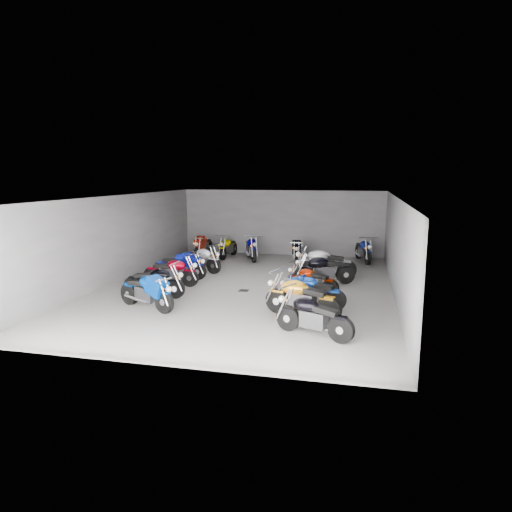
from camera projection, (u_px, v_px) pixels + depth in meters
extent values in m
plane|color=gray|center=(247.00, 287.00, 16.23)|extent=(14.00, 14.00, 0.00)
cube|color=gray|center=(282.00, 223.00, 22.66)|extent=(10.00, 0.10, 3.20)
cube|color=gray|center=(118.00, 238.00, 17.06)|extent=(0.10, 14.00, 3.20)
cube|color=gray|center=(396.00, 248.00, 14.83)|extent=(0.10, 14.00, 3.20)
cube|color=black|center=(247.00, 196.00, 15.66)|extent=(10.00, 14.00, 0.04)
cube|color=black|center=(244.00, 290.00, 15.75)|extent=(0.32, 0.32, 0.01)
cylinder|color=black|center=(164.00, 302.00, 13.11)|extent=(0.68, 0.40, 0.68)
cylinder|color=black|center=(130.00, 294.00, 14.01)|extent=(0.69, 0.42, 0.68)
cube|color=#2D2D30|center=(146.00, 294.00, 13.55)|extent=(0.76, 0.57, 0.43)
ellipsoid|color=#0035A0|center=(151.00, 284.00, 13.35)|extent=(0.83, 0.68, 0.38)
cube|color=black|center=(138.00, 283.00, 13.69)|extent=(0.71, 0.53, 0.19)
cylinder|color=black|center=(175.00, 289.00, 14.70)|extent=(0.65, 0.14, 0.65)
cylinder|color=black|center=(133.00, 286.00, 15.05)|extent=(0.66, 0.16, 0.65)
cube|color=#2D2D30|center=(154.00, 284.00, 14.85)|extent=(0.67, 0.31, 0.41)
ellipsoid|color=black|center=(160.00, 275.00, 14.74)|extent=(0.70, 0.42, 0.37)
cube|color=black|center=(144.00, 275.00, 14.88)|extent=(0.63, 0.29, 0.19)
cylinder|color=black|center=(190.00, 278.00, 16.24)|extent=(0.66, 0.16, 0.65)
cylinder|color=black|center=(152.00, 276.00, 16.61)|extent=(0.66, 0.18, 0.65)
cube|color=#2D2D30|center=(171.00, 274.00, 16.41)|extent=(0.67, 0.33, 0.41)
ellipsoid|color=maroon|center=(176.00, 265.00, 16.29)|extent=(0.71, 0.43, 0.37)
cube|color=black|center=(162.00, 266.00, 16.44)|extent=(0.63, 0.31, 0.19)
cylinder|color=black|center=(198.00, 271.00, 17.30)|extent=(0.67, 0.17, 0.67)
cylinder|color=black|center=(162.00, 269.00, 17.70)|extent=(0.67, 0.19, 0.67)
cube|color=#2D2D30|center=(180.00, 268.00, 17.48)|extent=(0.69, 0.34, 0.42)
ellipsoid|color=#0D1A95|center=(185.00, 259.00, 17.36)|extent=(0.73, 0.45, 0.37)
cube|color=black|center=(171.00, 260.00, 17.52)|extent=(0.65, 0.32, 0.19)
cylinder|color=black|center=(214.00, 266.00, 18.39)|extent=(0.67, 0.37, 0.67)
cylinder|color=black|center=(186.00, 262.00, 19.24)|extent=(0.68, 0.39, 0.67)
cube|color=#2D2D30|center=(200.00, 261.00, 18.80)|extent=(0.74, 0.54, 0.42)
ellipsoid|color=silver|center=(204.00, 254.00, 18.61)|extent=(0.81, 0.65, 0.37)
cube|color=black|center=(193.00, 253.00, 18.93)|extent=(0.70, 0.50, 0.19)
cylinder|color=black|center=(288.00, 318.00, 11.67)|extent=(0.66, 0.38, 0.66)
cylinder|color=black|center=(341.00, 330.00, 10.79)|extent=(0.66, 0.40, 0.66)
cube|color=#2D2D30|center=(314.00, 320.00, 11.21)|extent=(0.73, 0.55, 0.41)
ellipsoid|color=black|center=(306.00, 305.00, 11.29)|extent=(0.80, 0.65, 0.37)
cube|color=black|center=(326.00, 311.00, 10.97)|extent=(0.69, 0.51, 0.19)
cylinder|color=black|center=(277.00, 301.00, 13.17)|extent=(0.72, 0.36, 0.71)
cylinder|color=black|center=(329.00, 309.00, 12.34)|extent=(0.72, 0.38, 0.71)
cube|color=#2D2D30|center=(302.00, 301.00, 12.74)|extent=(0.79, 0.54, 0.44)
ellipsoid|color=orange|center=(295.00, 288.00, 12.80)|extent=(0.85, 0.66, 0.40)
cube|color=black|center=(314.00, 292.00, 12.50)|extent=(0.74, 0.51, 0.20)
cylinder|color=black|center=(289.00, 295.00, 13.90)|extent=(0.65, 0.22, 0.63)
cylinder|color=black|center=(336.00, 300.00, 13.38)|extent=(0.65, 0.24, 0.63)
cube|color=#2D2D30|center=(312.00, 295.00, 13.62)|extent=(0.68, 0.39, 0.40)
ellipsoid|color=#113CA3|center=(305.00, 284.00, 13.65)|extent=(0.73, 0.49, 0.36)
cube|color=black|center=(322.00, 287.00, 13.46)|extent=(0.64, 0.37, 0.18)
cylinder|color=black|center=(294.00, 283.00, 15.64)|extent=(0.59, 0.33, 0.59)
cylinder|color=black|center=(330.00, 288.00, 14.90)|extent=(0.60, 0.34, 0.59)
cube|color=#2D2D30|center=(312.00, 283.00, 15.25)|extent=(0.66, 0.48, 0.37)
ellipsoid|color=#781300|center=(307.00, 273.00, 15.32)|extent=(0.72, 0.57, 0.33)
cube|color=black|center=(320.00, 276.00, 15.04)|extent=(0.62, 0.45, 0.17)
cylinder|color=black|center=(303.00, 276.00, 16.52)|extent=(0.70, 0.37, 0.69)
cylinder|color=black|center=(345.00, 274.00, 16.70)|extent=(0.70, 0.39, 0.69)
cube|color=#2D2D30|center=(325.00, 272.00, 16.59)|extent=(0.77, 0.54, 0.43)
ellipsoid|color=black|center=(318.00, 263.00, 16.50)|extent=(0.84, 0.66, 0.39)
cube|color=black|center=(334.00, 264.00, 16.58)|extent=(0.72, 0.51, 0.20)
cylinder|color=black|center=(304.00, 268.00, 17.83)|extent=(0.73, 0.15, 0.73)
cylinder|color=black|center=(347.00, 270.00, 17.47)|extent=(0.73, 0.18, 0.73)
cube|color=#2D2D30|center=(325.00, 266.00, 17.63)|extent=(0.75, 0.35, 0.46)
ellipsoid|color=#A2A2A6|center=(319.00, 256.00, 17.62)|extent=(0.78, 0.46, 0.41)
cube|color=black|center=(335.00, 258.00, 17.49)|extent=(0.70, 0.32, 0.21)
cylinder|color=black|center=(198.00, 252.00, 21.58)|extent=(0.14, 0.68, 0.68)
cylinder|color=black|center=(209.00, 247.00, 23.05)|extent=(0.16, 0.68, 0.68)
cube|color=#2D2D30|center=(204.00, 247.00, 22.30)|extent=(0.32, 0.69, 0.42)
ellipsoid|color=#A6200F|center=(202.00, 241.00, 22.01)|extent=(0.43, 0.72, 0.38)
cube|color=black|center=(206.00, 240.00, 22.57)|extent=(0.30, 0.65, 0.19)
cylinder|color=black|center=(223.00, 253.00, 21.36)|extent=(0.18, 0.65, 0.64)
cylinder|color=black|center=(234.00, 249.00, 22.73)|extent=(0.20, 0.65, 0.64)
cube|color=#2D2D30|center=(228.00, 249.00, 22.02)|extent=(0.35, 0.68, 0.40)
ellipsoid|color=#EBDA00|center=(227.00, 243.00, 21.76)|extent=(0.45, 0.71, 0.36)
cube|color=black|center=(231.00, 242.00, 22.28)|extent=(0.33, 0.63, 0.18)
cylinder|color=black|center=(254.00, 255.00, 20.75)|extent=(0.40, 0.71, 0.70)
cylinder|color=black|center=(249.00, 249.00, 22.30)|extent=(0.42, 0.72, 0.70)
cube|color=#2D2D30|center=(251.00, 250.00, 21.51)|extent=(0.58, 0.79, 0.44)
ellipsoid|color=#080273|center=(252.00, 243.00, 21.21)|extent=(0.69, 0.86, 0.40)
cube|color=black|center=(250.00, 242.00, 21.79)|extent=(0.54, 0.74, 0.20)
cylinder|color=black|center=(296.00, 257.00, 20.40)|extent=(0.23, 0.67, 0.66)
cylinder|color=black|center=(296.00, 251.00, 21.87)|extent=(0.25, 0.67, 0.66)
cube|color=#2D2D30|center=(296.00, 252.00, 21.12)|extent=(0.40, 0.71, 0.41)
ellipsoid|color=black|center=(297.00, 245.00, 20.84)|extent=(0.51, 0.75, 0.37)
cube|color=black|center=(296.00, 245.00, 21.39)|extent=(0.38, 0.66, 0.19)
cylinder|color=black|center=(368.00, 257.00, 20.15)|extent=(0.32, 0.70, 0.69)
cylinder|color=black|center=(359.00, 252.00, 21.69)|extent=(0.34, 0.71, 0.69)
cube|color=#2D2D30|center=(363.00, 252.00, 20.90)|extent=(0.50, 0.76, 0.43)
ellipsoid|color=navy|center=(365.00, 245.00, 20.61)|extent=(0.61, 0.82, 0.39)
cube|color=black|center=(361.00, 244.00, 21.19)|extent=(0.46, 0.71, 0.20)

